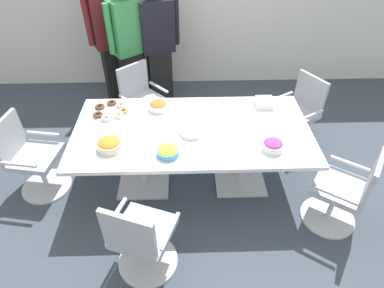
{
  "coord_description": "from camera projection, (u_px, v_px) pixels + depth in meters",
  "views": [
    {
      "loc": [
        -0.08,
        -2.63,
        2.74
      ],
      "look_at": [
        0.0,
        0.0,
        0.55
      ],
      "focal_mm": 30.43,
      "sensor_mm": 36.0,
      "label": 1
    }
  ],
  "objects": [
    {
      "name": "ground_plane",
      "position": [
        192.0,
        181.0,
        3.78
      ],
      "size": [
        10.0,
        10.0,
        0.01
      ],
      "primitive_type": "cube",
      "color": "#3D4754"
    },
    {
      "name": "conference_table",
      "position": [
        192.0,
        138.0,
        3.38
      ],
      "size": [
        2.4,
        1.2,
        0.75
      ],
      "color": "white",
      "rests_on": "ground"
    },
    {
      "name": "office_chair_0",
      "position": [
        143.0,
        104.0,
        4.29
      ],
      "size": [
        0.76,
        0.76,
        0.91
      ],
      "rotation": [
        0.0,
        0.0,
        -2.4
      ],
      "color": "silver",
      "rests_on": "ground"
    },
    {
      "name": "office_chair_1",
      "position": [
        32.0,
        160.0,
        3.45
      ],
      "size": [
        0.62,
        0.62,
        0.91
      ],
      "rotation": [
        0.0,
        0.0,
        -1.74
      ],
      "color": "silver",
      "rests_on": "ground"
    },
    {
      "name": "office_chair_2",
      "position": [
        141.0,
        241.0,
        2.69
      ],
      "size": [
        0.69,
        0.69,
        0.91
      ],
      "rotation": [
        0.0,
        0.0,
        -0.36
      ],
      "color": "silver",
      "rests_on": "ground"
    },
    {
      "name": "office_chair_3",
      "position": [
        344.0,
        194.0,
        3.09
      ],
      "size": [
        0.75,
        0.75,
        0.91
      ],
      "rotation": [
        0.0,
        0.0,
        0.96
      ],
      "color": "silver",
      "rests_on": "ground"
    },
    {
      "name": "office_chair_4",
      "position": [
        296.0,
        116.0,
        4.07
      ],
      "size": [
        0.74,
        0.74,
        0.91
      ],
      "rotation": [
        0.0,
        0.0,
        -4.18
      ],
      "color": "silver",
      "rests_on": "ground"
    },
    {
      "name": "person_standing_0",
      "position": [
        111.0,
        40.0,
        4.46
      ],
      "size": [
        0.58,
        0.39,
        1.88
      ],
      "rotation": [
        0.0,
        0.0,
        -2.68
      ],
      "color": "black",
      "rests_on": "ground"
    },
    {
      "name": "person_standing_1",
      "position": [
        130.0,
        46.0,
        4.34
      ],
      "size": [
        0.53,
        0.45,
        1.84
      ],
      "rotation": [
        0.0,
        0.0,
        -2.47
      ],
      "color": "black",
      "rests_on": "ground"
    },
    {
      "name": "person_standing_2",
      "position": [
        158.0,
        45.0,
        4.45
      ],
      "size": [
        0.61,
        0.33,
        1.79
      ],
      "rotation": [
        0.0,
        0.0,
        -2.86
      ],
      "color": "black",
      "rests_on": "ground"
    },
    {
      "name": "snack_bowl_chips_yellow",
      "position": [
        168.0,
        151.0,
        2.97
      ],
      "size": [
        0.21,
        0.21,
        0.09
      ],
      "color": "#4C9EC6",
      "rests_on": "conference_table"
    },
    {
      "name": "snack_bowl_chips_orange",
      "position": [
        109.0,
        144.0,
        3.03
      ],
      "size": [
        0.23,
        0.23,
        0.11
      ],
      "color": "beige",
      "rests_on": "conference_table"
    },
    {
      "name": "snack_bowl_candy_mix",
      "position": [
        273.0,
        145.0,
        3.02
      ],
      "size": [
        0.2,
        0.2,
        0.11
      ],
      "color": "white",
      "rests_on": "conference_table"
    },
    {
      "name": "snack_bowl_pretzels",
      "position": [
        158.0,
        106.0,
        3.54
      ],
      "size": [
        0.21,
        0.21,
        0.1
      ],
      "color": "white",
      "rests_on": "conference_table"
    },
    {
      "name": "donut_platter",
      "position": [
        111.0,
        111.0,
        3.51
      ],
      "size": [
        0.39,
        0.39,
        0.04
      ],
      "color": "white",
      "rests_on": "conference_table"
    },
    {
      "name": "plate_stack",
      "position": [
        191.0,
        133.0,
        3.21
      ],
      "size": [
        0.21,
        0.21,
        0.04
      ],
      "color": "white",
      "rests_on": "conference_table"
    },
    {
      "name": "napkin_pile",
      "position": [
        265.0,
        103.0,
        3.6
      ],
      "size": [
        0.18,
        0.18,
        0.08
      ],
      "primitive_type": "cube",
      "color": "white",
      "rests_on": "conference_table"
    }
  ]
}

